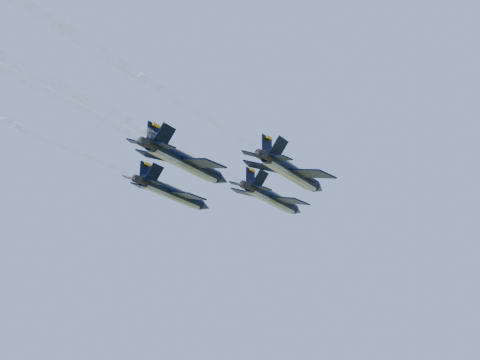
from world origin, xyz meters
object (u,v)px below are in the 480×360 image
at_px(jet_left, 174,194).
at_px(jet_right, 293,173).
at_px(jet_slot, 187,162).
at_px(jet_lead, 274,199).

relative_size(jet_left, jet_right, 1.00).
bearing_deg(jet_left, jet_slot, -44.58).
distance_m(jet_lead, jet_left, 15.99).
bearing_deg(jet_right, jet_lead, 131.08).
bearing_deg(jet_lead, jet_left, -136.14).
bearing_deg(jet_slot, jet_left, 135.42).
distance_m(jet_lead, jet_slot, 22.13).
bearing_deg(jet_left, jet_lead, 43.86).
xyz_separation_m(jet_left, jet_slot, (9.42, -12.62, 0.00)).
xyz_separation_m(jet_lead, jet_left, (-13.07, -9.22, 0.00)).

